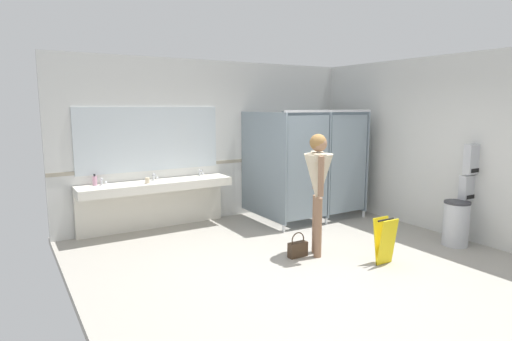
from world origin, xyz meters
TOP-DOWN VIEW (x-y plane):
  - ground_plane at (0.00, 0.00)m, footprint 5.90×6.25m
  - wall_back at (0.00, 2.88)m, footprint 5.90×0.12m
  - wall_side_right at (2.71, 0.00)m, footprint 0.12×6.25m
  - wall_back_tile_band at (0.00, 2.82)m, footprint 5.90×0.01m
  - vanity_counter at (-1.32, 2.62)m, footprint 2.54×0.52m
  - mirror_panel at (-1.32, 2.81)m, footprint 2.44×0.02m
  - bathroom_stalls at (1.38, 1.88)m, footprint 1.91×1.46m
  - paper_towel_dispenser_upper at (2.58, -0.50)m, footprint 0.31×0.13m
  - paper_towel_dispenser_lower at (2.58, -0.47)m, footprint 0.31×0.13m
  - trash_bin at (2.28, -0.50)m, footprint 0.38×0.38m
  - person_standing at (0.23, 0.27)m, footprint 0.55×0.55m
  - handbag at (-0.06, 0.33)m, footprint 0.28×0.11m
  - soap_dispenser at (-2.27, 2.70)m, footprint 0.07×0.07m
  - paper_cup at (-1.51, 2.45)m, footprint 0.07×0.07m
  - wet_floor_sign at (0.77, -0.48)m, footprint 0.28×0.19m

SIDE VIEW (x-z plane):
  - ground_plane at x=0.00m, z-range -0.10..0.00m
  - handbag at x=-0.06m, z-range -0.06..0.30m
  - wet_floor_sign at x=0.77m, z-range 0.01..0.63m
  - trash_bin at x=2.28m, z-range 0.00..0.68m
  - vanity_counter at x=-1.32m, z-range 0.14..1.10m
  - paper_towel_dispenser_lower at x=2.58m, z-range 0.66..1.04m
  - paper_cup at x=-1.51m, z-range 0.85..0.94m
  - soap_dispenser at x=-2.27m, z-range 0.83..1.02m
  - wall_back_tile_band at x=0.00m, z-range 1.02..1.08m
  - bathroom_stalls at x=1.38m, z-range 0.05..2.07m
  - person_standing at x=0.23m, z-range 0.24..1.95m
  - paper_towel_dispenser_upper at x=2.58m, z-range 1.07..1.53m
  - wall_back at x=0.00m, z-range 0.00..2.90m
  - wall_side_right at x=2.71m, z-range 0.00..2.90m
  - mirror_panel at x=-1.32m, z-range 1.00..2.07m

